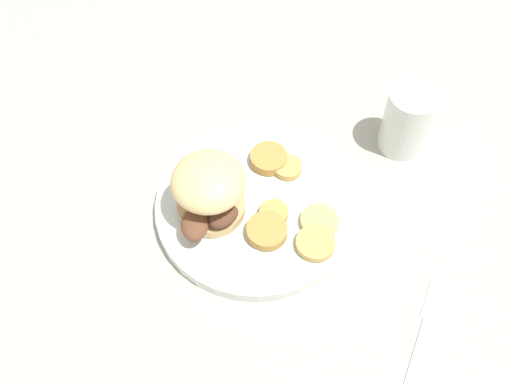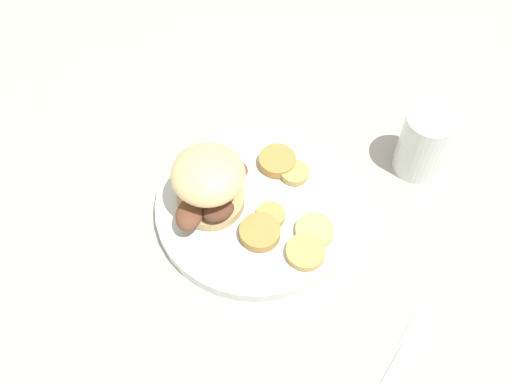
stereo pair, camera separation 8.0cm
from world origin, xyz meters
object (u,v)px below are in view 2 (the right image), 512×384
(dinner_plate, at_px, (256,206))
(sandwich, at_px, (209,182))
(fork, at_px, (398,365))
(drinking_glass, at_px, (423,143))

(dinner_plate, height_order, sandwich, sandwich)
(dinner_plate, distance_m, sandwich, 0.08)
(fork, bearing_deg, drinking_glass, 19.55)
(fork, height_order, drinking_glass, drinking_glass)
(dinner_plate, relative_size, drinking_glass, 2.63)
(sandwich, relative_size, fork, 0.80)
(dinner_plate, xyz_separation_m, fork, (-0.10, -0.26, -0.01))
(dinner_plate, bearing_deg, sandwich, 122.23)
(dinner_plate, bearing_deg, drinking_glass, -39.90)
(sandwich, height_order, drinking_glass, sandwich)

